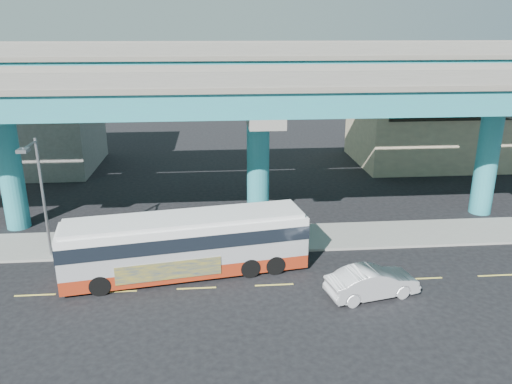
{
  "coord_description": "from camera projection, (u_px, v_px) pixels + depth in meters",
  "views": [
    {
      "loc": [
        -2.92,
        -23.08,
        12.71
      ],
      "look_at": [
        -0.57,
        4.0,
        3.66
      ],
      "focal_mm": 35.0,
      "sensor_mm": 36.0,
      "label": 1
    }
  ],
  "objects": [
    {
      "name": "lane_markings",
      "position": [
        274.0,
        285.0,
        25.79
      ],
      "size": [
        58.0,
        0.12,
        0.01
      ],
      "color": "#D8C64C",
      "rests_on": "ground"
    },
    {
      "name": "sedan",
      "position": [
        372.0,
        282.0,
        24.51
      ],
      "size": [
        3.53,
        5.27,
        1.51
      ],
      "primitive_type": "imported",
      "rotation": [
        0.0,
        0.0,
        1.79
      ],
      "color": "silver",
      "rests_on": "ground"
    },
    {
      "name": "ground",
      "position": [
        273.0,
        282.0,
        26.07
      ],
      "size": [
        120.0,
        120.0,
        0.0
      ],
      "primitive_type": "plane",
      "color": "black",
      "rests_on": "ground"
    },
    {
      "name": "stop_sign",
      "position": [
        293.0,
        219.0,
        29.57
      ],
      "size": [
        0.71,
        0.16,
        2.39
      ],
      "rotation": [
        0.0,
        0.0,
        -0.22
      ],
      "color": "gray",
      "rests_on": "sidewalk"
    },
    {
      "name": "building_beige",
      "position": [
        430.0,
        127.0,
        48.16
      ],
      "size": [
        14.0,
        10.23,
        7.0
      ],
      "color": "#C3B38B",
      "rests_on": "ground"
    },
    {
      "name": "sidewalk",
      "position": [
        263.0,
        238.0,
        31.25
      ],
      "size": [
        70.0,
        4.0,
        0.15
      ],
      "primitive_type": "cube",
      "color": "gray",
      "rests_on": "ground"
    },
    {
      "name": "transit_bus",
      "position": [
        187.0,
        243.0,
        26.44
      ],
      "size": [
        13.11,
        4.8,
        3.3
      ],
      "rotation": [
        0.0,
        0.0,
        0.16
      ],
      "color": "maroon",
      "rests_on": "ground"
    },
    {
      "name": "street_lamp",
      "position": [
        38.0,
        183.0,
        26.85
      ],
      "size": [
        0.5,
        2.3,
        6.9
      ],
      "color": "gray",
      "rests_on": "sidewalk"
    },
    {
      "name": "building_concrete",
      "position": [
        26.0,
        121.0,
        45.7
      ],
      "size": [
        12.0,
        10.0,
        9.0
      ],
      "primitive_type": "cube",
      "color": "gray",
      "rests_on": "ground"
    },
    {
      "name": "viaduct",
      "position": [
        258.0,
        85.0,
        31.79
      ],
      "size": [
        52.0,
        12.4,
        11.7
      ],
      "color": "teal",
      "rests_on": "ground"
    }
  ]
}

